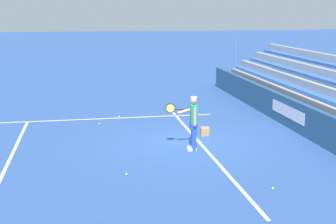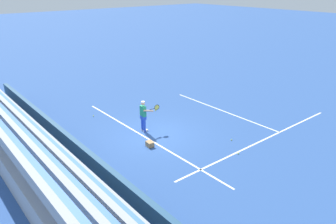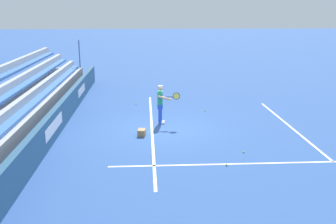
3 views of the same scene
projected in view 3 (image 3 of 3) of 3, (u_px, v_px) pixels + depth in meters
The scene contains 12 objects.
ground_plane at pixel (164, 128), 16.81m from camera, with size 160.00×160.00×0.00m, color #2D5193.
court_baseline_white at pixel (152, 128), 16.78m from camera, with size 12.00×0.10×0.01m, color white.
court_sideline_white at pixel (289, 163), 13.07m from camera, with size 0.10×12.00×0.01m, color white.
court_service_line_white at pixel (289, 126), 17.11m from camera, with size 8.22×0.10×0.01m, color white.
back_wall_sponsor_board at pixel (59, 117), 16.43m from camera, with size 22.27×0.25×1.10m.
bleacher_stand at pixel (14, 114), 16.27m from camera, with size 21.16×2.40×2.95m.
tennis_player at pixel (161, 104), 17.27m from camera, with size 0.64×0.97×1.71m.
ball_box_cardboard at pixel (142, 132), 15.81m from camera, with size 0.40×0.30×0.26m, color #A87F51.
tennis_ball_far_right at pixel (227, 165), 12.81m from camera, with size 0.07×0.07×0.07m, color #CCE533.
tennis_ball_stray_back at pixel (244, 152), 13.96m from camera, with size 0.07×0.07×0.07m, color #CCE533.
tennis_ball_far_left at pixel (136, 104), 20.93m from camera, with size 0.07×0.07×0.07m, color #CCE533.
tennis_ball_on_baseline at pixel (205, 111), 19.53m from camera, with size 0.07×0.07×0.07m, color #CCE533.
Camera 3 is at (16.04, -0.73, 5.00)m, focal length 42.00 mm.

